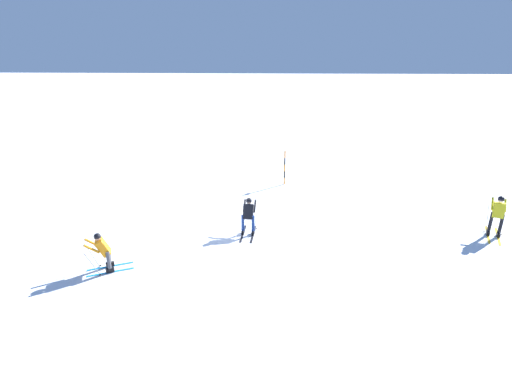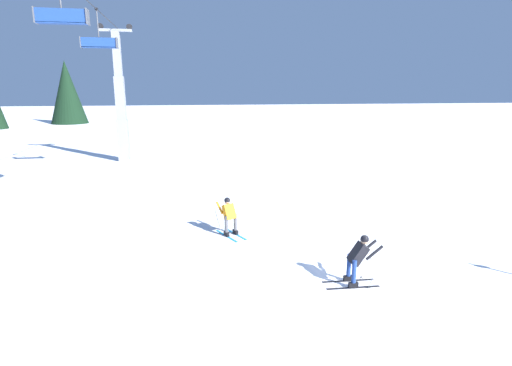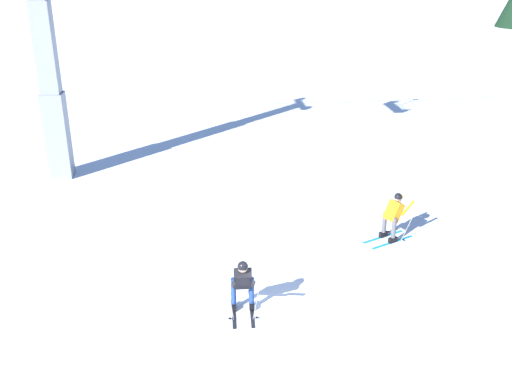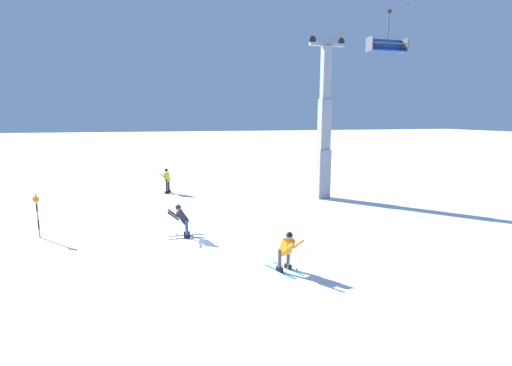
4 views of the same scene
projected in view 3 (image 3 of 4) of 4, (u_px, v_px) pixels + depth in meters
name	position (u px, v px, depth m)	size (l,w,h in m)	color
ground_plane	(298.00, 333.00, 13.02)	(260.00, 260.00, 0.00)	white
skier_carving_main	(243.00, 282.00, 13.37)	(0.73, 1.69, 1.68)	black
lift_tower_near	(48.00, 66.00, 20.34)	(0.81, 2.42, 10.38)	gray
skier_distant_uphill	(394.00, 213.00, 16.92)	(1.65, 1.17, 1.61)	#198CCC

